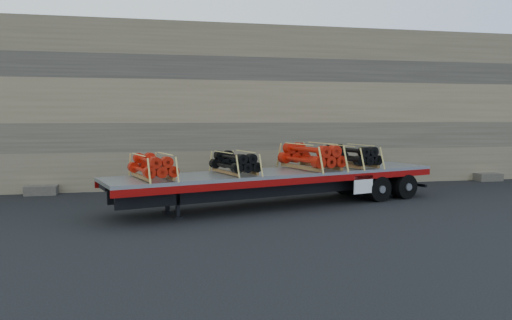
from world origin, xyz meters
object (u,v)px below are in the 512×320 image
Objects in this scene: trailer at (279,188)px; bundle_front at (152,167)px; bundle_rear at (351,156)px; bundle_midrear at (311,157)px; bundle_midfront at (235,163)px.

trailer is 4.57m from bundle_front.
bundle_rear is (2.97, 0.83, 0.99)m from trailer.
bundle_midrear is 1.13× the size of bundle_rear.
bundle_midfront is 0.79× the size of bundle_midrear.
bundle_front is 0.81× the size of bundle_midrear.
bundle_midrear is (1.24, 0.34, 1.04)m from trailer.
bundle_midfront reaches higher than trailer.
bundle_front is 2.75m from bundle_midfront.
bundle_midrear reaches higher than bundle_midfront.
bundle_midrear is at bearing 180.00° from bundle_rear.
bundle_midfront is 3.00m from bundle_midrear.
bundle_front reaches higher than trailer.
bundle_midrear is at bearing 0.00° from bundle_front.
bundle_midrear is (2.88, 0.80, 0.09)m from bundle_midfront.
bundle_rear is (7.27, 2.03, 0.03)m from bundle_front.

